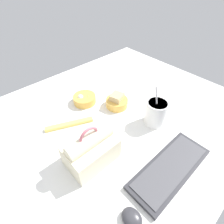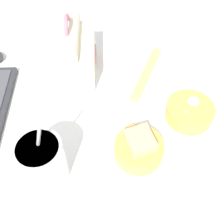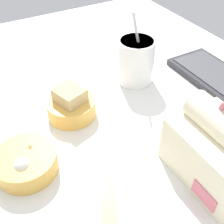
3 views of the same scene
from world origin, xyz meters
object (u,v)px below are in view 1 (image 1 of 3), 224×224
at_px(lunch_bag, 91,150).
at_px(chopstick_case, 69,124).
at_px(computer_mouse, 132,218).
at_px(soup_cup, 156,113).
at_px(bento_bowl_sandwich, 117,102).
at_px(keyboard, 170,168).
at_px(bento_bowl_snacks, 85,99).

distance_m(lunch_bag, chopstick_case, 0.23).
xyz_separation_m(computer_mouse, chopstick_case, (-0.08, -0.47, -0.01)).
bearing_deg(computer_mouse, soup_cup, -151.33).
relative_size(lunch_bag, bento_bowl_sandwich, 1.66).
xyz_separation_m(soup_cup, computer_mouse, (0.39, 0.21, -0.05)).
xyz_separation_m(soup_cup, bento_bowl_sandwich, (0.05, -0.21, -0.03)).
xyz_separation_m(keyboard, bento_bowl_snacks, (-0.00, -0.54, 0.01)).
bearing_deg(lunch_bag, soup_cup, 173.61).
bearing_deg(bento_bowl_sandwich, soup_cup, 102.76).
xyz_separation_m(keyboard, chopstick_case, (0.15, -0.45, -0.00)).
distance_m(lunch_bag, soup_cup, 0.35).
height_order(lunch_bag, bento_bowl_snacks, lunch_bag).
relative_size(soup_cup, computer_mouse, 2.93).
xyz_separation_m(keyboard, bento_bowl_sandwich, (-0.11, -0.40, 0.02)).
bearing_deg(keyboard, lunch_bag, -51.35).
distance_m(keyboard, computer_mouse, 0.23).
relative_size(bento_bowl_sandwich, chopstick_case, 0.54).
distance_m(bento_bowl_snacks, computer_mouse, 0.61).
xyz_separation_m(keyboard, computer_mouse, (0.23, 0.02, 0.01)).
xyz_separation_m(lunch_bag, computer_mouse, (0.04, 0.25, -0.05)).
distance_m(computer_mouse, chopstick_case, 0.47).
height_order(lunch_bag, soup_cup, soup_cup).
bearing_deg(computer_mouse, chopstick_case, -99.26).
height_order(bento_bowl_sandwich, bento_bowl_snacks, bento_bowl_sandwich).
bearing_deg(keyboard, soup_cup, -129.07).
height_order(keyboard, soup_cup, soup_cup).
bearing_deg(bento_bowl_snacks, keyboard, 89.57).
xyz_separation_m(keyboard, lunch_bag, (0.19, -0.23, 0.05)).
relative_size(bento_bowl_sandwich, bento_bowl_snacks, 0.95).
bearing_deg(soup_cup, computer_mouse, 28.67).
height_order(bento_bowl_sandwich, chopstick_case, bento_bowl_sandwich).
bearing_deg(computer_mouse, lunch_bag, -99.52).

